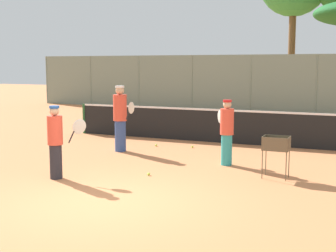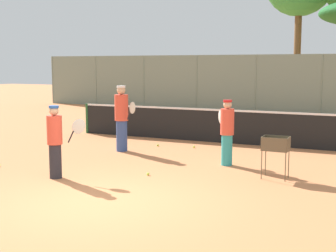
{
  "view_description": "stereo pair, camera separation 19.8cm",
  "coord_description": "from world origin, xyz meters",
  "px_view_note": "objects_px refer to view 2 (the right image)",
  "views": [
    {
      "loc": [
        4.38,
        -6.96,
        2.46
      ],
      "look_at": [
        -0.14,
        3.19,
        1.0
      ],
      "focal_mm": 50.0,
      "sensor_mm": 36.0,
      "label": 1
    },
    {
      "loc": [
        4.56,
        -6.88,
        2.46
      ],
      "look_at": [
        -0.14,
        3.19,
        1.0
      ],
      "focal_mm": 50.0,
      "sensor_mm": 36.0,
      "label": 2
    }
  ],
  "objects_px": {
    "player_yellow_shirt": "(55,141)",
    "ball_cart": "(276,147)",
    "tennis_net": "(224,126)",
    "player_red_cap": "(227,131)",
    "player_white_outfit": "(122,117)"
  },
  "relations": [
    {
      "from": "player_yellow_shirt",
      "to": "ball_cart",
      "type": "relative_size",
      "value": 1.73
    },
    {
      "from": "player_yellow_shirt",
      "to": "ball_cart",
      "type": "height_order",
      "value": "player_yellow_shirt"
    },
    {
      "from": "ball_cart",
      "to": "player_white_outfit",
      "type": "bearing_deg",
      "value": 163.26
    },
    {
      "from": "tennis_net",
      "to": "ball_cart",
      "type": "xyz_separation_m",
      "value": [
        2.46,
        -3.98,
        0.13
      ]
    },
    {
      "from": "player_yellow_shirt",
      "to": "ball_cart",
      "type": "bearing_deg",
      "value": -9.25
    },
    {
      "from": "player_red_cap",
      "to": "ball_cart",
      "type": "distance_m",
      "value": 1.63
    },
    {
      "from": "player_white_outfit",
      "to": "ball_cart",
      "type": "height_order",
      "value": "player_white_outfit"
    },
    {
      "from": "player_white_outfit",
      "to": "ball_cart",
      "type": "bearing_deg",
      "value": 10.19
    },
    {
      "from": "player_red_cap",
      "to": "ball_cart",
      "type": "xyz_separation_m",
      "value": [
        1.38,
        -0.87,
        -0.15
      ]
    },
    {
      "from": "tennis_net",
      "to": "player_white_outfit",
      "type": "height_order",
      "value": "player_white_outfit"
    },
    {
      "from": "ball_cart",
      "to": "tennis_net",
      "type": "bearing_deg",
      "value": 121.7
    },
    {
      "from": "player_white_outfit",
      "to": "player_red_cap",
      "type": "distance_m",
      "value": 3.35
    },
    {
      "from": "tennis_net",
      "to": "player_red_cap",
      "type": "height_order",
      "value": "player_red_cap"
    },
    {
      "from": "player_red_cap",
      "to": "player_white_outfit",
      "type": "bearing_deg",
      "value": 42.81
    },
    {
      "from": "tennis_net",
      "to": "player_yellow_shirt",
      "type": "xyz_separation_m",
      "value": [
        -1.88,
        -5.97,
        0.27
      ]
    }
  ]
}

